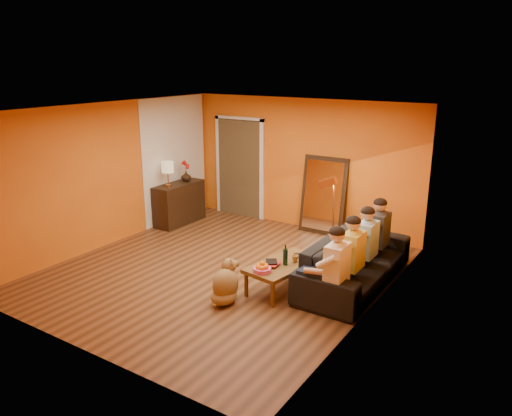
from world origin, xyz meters
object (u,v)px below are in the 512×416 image
Objects in this scene: floor_lamp at (333,222)px; dog at (226,281)px; person_mid_left at (353,257)px; sideboard at (179,203)px; wine_bottle at (285,255)px; person_far_left at (337,271)px; coffee_table at (284,276)px; person_far_right at (379,235)px; person_mid_right at (367,246)px; table_lamp at (168,174)px; tumbler at (295,259)px; sofa at (355,262)px; laptop at (306,257)px; mirror_frame at (324,195)px; vase at (186,176)px.

floor_lamp is 2.24× the size of dog.
person_mid_left is (1.42, 1.13, 0.29)m from dog.
wine_bottle is at bearing -25.13° from sideboard.
person_far_left is at bearing -12.24° from wine_bottle.
coffee_table is 1.74m from person_far_right.
person_mid_right is at bearing -9.41° from sideboard.
person_far_right reaches higher than sideboard.
table_lamp is at bearing 174.46° from person_mid_right.
person_mid_left is 1.00× the size of person_far_right.
coffee_table is at bearing -135.00° from tumbler.
sideboard is 2.31× the size of table_lamp.
sofa is (4.24, -0.82, -0.07)m from sideboard.
person_mid_left is at bearing 90.00° from person_far_left.
sofa is 0.94m from floor_lamp.
tumbler is 0.29× the size of laptop.
person_mid_left is (4.37, -1.27, 0.18)m from sideboard.
dog is at bearing 140.79° from sofa.
sofa is at bearing 52.13° from coffee_table.
person_mid_left is 0.96m from wine_bottle.
sofa is at bearing -101.31° from person_far_right.
mirror_frame is at bearing 131.21° from person_mid_right.
mirror_frame reaches higher than dog.
sideboard is at bearing 177.72° from person_far_right.
vase is (-4.37, 0.42, 0.35)m from person_far_right.
floor_lamp reaches higher than laptop.
person_far_left is 1.65m from person_far_right.
person_far_right is at bearing 24.83° from laptop.
wine_bottle is at bearing -20.94° from table_lamp.
tumbler is (0.75, -2.54, -0.29)m from mirror_frame.
table_lamp reaches higher than wine_bottle.
sofa is 0.71m from person_far_right.
dog is at bearing -110.56° from coffee_table.
person_far_right is at bearing 58.41° from wine_bottle.
person_mid_right is (0.00, 0.55, 0.00)m from person_mid_left.
tumbler is at bearing -18.12° from table_lamp.
tumbler is at bearing -138.28° from person_mid_right.
person_mid_left is 11.43× the size of tumbler.
sideboard is 0.97× the size of person_mid_left.
vase is at bearing 154.61° from person_far_left.
tumbler is (0.59, 0.94, 0.15)m from dog.
laptop is at bearing 72.08° from coffee_table.
coffee_table is 1.90× the size of dog.
mirror_frame is 7.15× the size of vase.
person_far_left is at bearing -90.00° from person_mid_left.
wine_bottle is 1.46× the size of vase.
floor_lamp reaches higher than tumbler.
laptop is 3.93m from vase.
mirror_frame reaches higher than tumbler.
dog is 3.03× the size of vase.
table_lamp reaches higher than dog.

